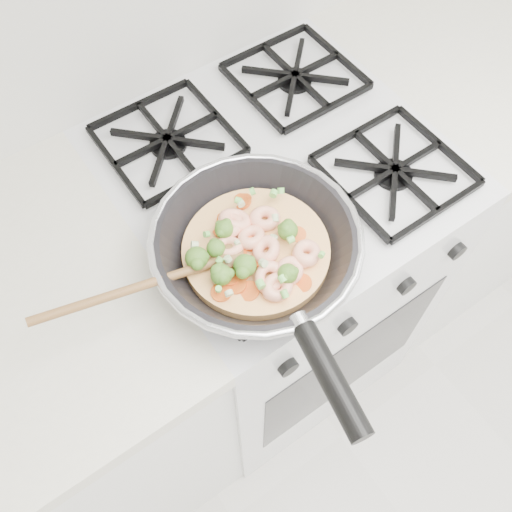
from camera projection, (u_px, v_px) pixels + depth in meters
stove at (273, 274)px, 1.42m from camera, size 0.60×0.60×0.92m
counter_right at (490, 141)px, 1.66m from camera, size 1.00×0.60×0.90m
skillet at (256, 249)px, 0.87m from camera, size 0.51×0.49×0.10m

